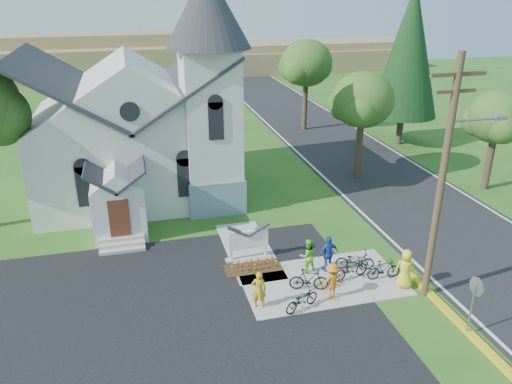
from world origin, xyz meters
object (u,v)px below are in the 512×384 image
object	(u,v)px
church_sign	(248,240)
cyclist_3	(332,281)
cyclist_2	(328,253)
cyclist_4	(405,269)
bike_0	(302,300)
bike_2	(351,269)
stop_sign	(475,294)
bike_1	(309,279)
utility_pole	(444,175)
cyclist_1	(307,255)
bike_3	(384,269)
bike_4	(355,260)
cyclist_0	(259,289)

from	to	relation	value
church_sign	cyclist_3	xyz separation A→B (m)	(2.58, -3.96, -0.18)
cyclist_2	cyclist_4	size ratio (longest dim) A/B	0.97
bike_0	cyclist_4	world-z (taller)	cyclist_4
bike_2	cyclist_4	bearing A→B (deg)	-134.66
stop_sign	bike_1	world-z (taller)	stop_sign
utility_pole	bike_2	bearing A→B (deg)	144.05
church_sign	cyclist_2	xyz separation A→B (m)	(3.23, -1.93, -0.11)
utility_pole	cyclist_1	distance (m)	6.91
cyclist_2	cyclist_4	xyz separation A→B (m)	(2.67, -2.07, 0.03)
bike_3	bike_4	distance (m)	1.38
cyclist_3	cyclist_2	bearing A→B (deg)	-111.96
church_sign	cyclist_1	size ratio (longest dim) A/B	1.39
church_sign	bike_2	size ratio (longest dim) A/B	1.24
church_sign	utility_pole	world-z (taller)	utility_pole
bike_2	cyclist_4	world-z (taller)	cyclist_4
bike_0	cyclist_1	size ratio (longest dim) A/B	1.05
cyclist_0	cyclist_1	distance (m)	3.52
cyclist_2	bike_2	bearing A→B (deg)	119.41
bike_0	church_sign	bearing A→B (deg)	-9.39
cyclist_2	utility_pole	bearing A→B (deg)	129.99
cyclist_0	cyclist_2	size ratio (longest dim) A/B	0.94
utility_pole	bike_3	size ratio (longest dim) A/B	6.40
bike_2	utility_pole	bearing A→B (deg)	-139.05
stop_sign	utility_pole	bearing A→B (deg)	91.49
cyclist_0	cyclist_4	world-z (taller)	cyclist_4
cyclist_1	cyclist_2	world-z (taller)	cyclist_2
bike_4	utility_pole	bearing A→B (deg)	-123.79
church_sign	bike_2	bearing A→B (deg)	-35.38
cyclist_3	bike_4	world-z (taller)	cyclist_3
cyclist_4	bike_3	bearing A→B (deg)	-33.39
cyclist_0	bike_2	bearing A→B (deg)	-149.84
bike_1	cyclist_3	xyz separation A→B (m)	(0.72, -0.76, 0.29)
cyclist_0	bike_0	bearing A→B (deg)	177.96
stop_sign	bike_4	world-z (taller)	stop_sign
stop_sign	bike_2	bearing A→B (deg)	120.21
bike_3	cyclist_4	bearing A→B (deg)	-144.04
utility_pole	stop_sign	xyz separation A→B (m)	(0.07, -2.70, -3.62)
bike_2	cyclist_4	xyz separation A→B (m)	(1.94, -1.19, 0.42)
church_sign	bike_0	size ratio (longest dim) A/B	1.32
utility_pole	cyclist_0	bearing A→B (deg)	172.98
church_sign	bike_1	size ratio (longest dim) A/B	1.31
stop_sign	bike_2	world-z (taller)	stop_sign
cyclist_0	bike_3	distance (m)	5.90
cyclist_0	stop_sign	bearing A→B (deg)	170.77
cyclist_1	cyclist_3	xyz separation A→B (m)	(0.26, -2.23, 0.01)
bike_2	cyclist_3	bearing A→B (deg)	116.38
bike_0	cyclist_4	distance (m)	4.82
utility_pole	stop_sign	bearing A→B (deg)	-88.51
cyclist_1	bike_2	world-z (taller)	cyclist_1
bike_2	bike_4	distance (m)	0.82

